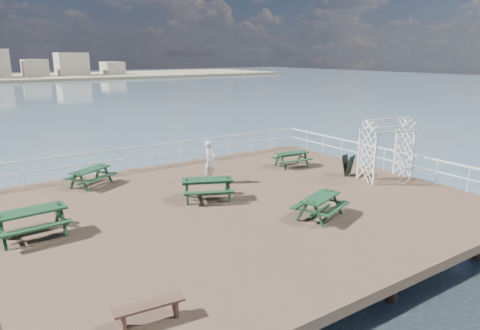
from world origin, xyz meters
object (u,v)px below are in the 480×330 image
Objects in this scene: picnic_table_b at (207,185)px; picnic_table_c at (292,156)px; flat_bench_far at (149,308)px; trellis_arbor at (386,153)px; picnic_table_d at (31,217)px; picnic_table_a at (91,173)px; picnic_table_e at (320,202)px; person at (210,162)px.

picnic_table_c is at bearing 42.85° from picnic_table_b.
flat_bench_far is 0.55× the size of trellis_arbor.
picnic_table_c is at bearing 5.97° from picnic_table_d.
picnic_table_a is 10.53m from flat_bench_far.
picnic_table_e is 0.78× the size of trellis_arbor.
flat_bench_far is (-4.85, -6.12, -0.27)m from picnic_table_b.
picnic_table_c is 4.73m from person.
picnic_table_d is 1.41× the size of flat_bench_far.
trellis_arbor reaches higher than picnic_table_b.
picnic_table_a is at bearing 171.82° from picnic_table_c.
person is (7.40, 1.99, 0.29)m from picnic_table_d.
trellis_arbor is at bearing 23.71° from flat_bench_far.
picnic_table_b is 2.31m from person.
person is (-6.67, 3.92, -0.30)m from trellis_arbor.
picnic_table_b is at bearing -159.47° from person.
picnic_table_a is at bearing 52.09° from picnic_table_d.
trellis_arbor reaches higher than picnic_table_a.
picnic_table_b is 7.81m from flat_bench_far.
picnic_table_a is at bearing 103.83° from picnic_table_e.
picnic_table_a is at bearing 115.21° from person.
trellis_arbor reaches higher than picnic_table_c.
picnic_table_a is 1.22× the size of picnic_table_c.
trellis_arbor is (11.13, -6.28, 0.68)m from picnic_table_a.
picnic_table_b is 1.33× the size of picnic_table_c.
flat_bench_far is at bearing -129.60° from picnic_table_a.
picnic_table_c is 0.83× the size of picnic_table_e.
picnic_table_e is at bearing -116.42° from person.
picnic_table_e reaches higher than picnic_table_c.
flat_bench_far is at bearing -149.40° from trellis_arbor.
picnic_table_c is at bearing 37.11° from picnic_table_e.
picnic_table_d reaches higher than flat_bench_far.
person is at bearing -173.08° from picnic_table_c.
picnic_table_e is 5.93m from trellis_arbor.
picnic_table_d is at bearing -154.84° from picnic_table_a.
picnic_table_c is 0.65× the size of trellis_arbor.
picnic_table_c is 1.18× the size of flat_bench_far.
person reaches higher than picnic_table_d.
picnic_table_d is at bearing 135.79° from picnic_table_e.
picnic_table_a is 9.45m from picnic_table_c.
picnic_table_d is 1.15× the size of person.
picnic_table_e is (5.51, -8.05, 0.02)m from picnic_table_a.
picnic_table_b is 1.28× the size of person.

